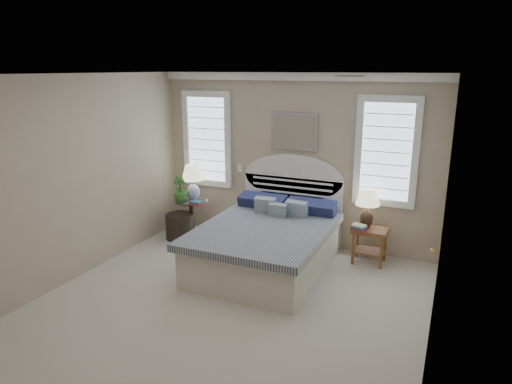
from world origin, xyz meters
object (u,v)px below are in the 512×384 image
(lamp_left, at_px, (193,179))
(lamp_right, at_px, (367,204))
(floor_pot, at_px, (180,226))
(side_table_left, at_px, (192,214))
(nightstand_right, at_px, (370,238))
(bed, at_px, (269,240))

(lamp_left, height_order, lamp_right, lamp_left)
(floor_pot, distance_m, lamp_right, 3.09)
(side_table_left, xyz_separation_m, lamp_right, (2.87, 0.16, 0.49))
(nightstand_right, relative_size, lamp_left, 0.88)
(bed, xyz_separation_m, nightstand_right, (1.30, 0.69, 0.00))
(floor_pot, bearing_deg, side_table_left, 56.39)
(lamp_left, bearing_deg, bed, -20.99)
(bed, distance_m, floor_pot, 1.83)
(floor_pot, relative_size, lamp_left, 0.77)
(bed, height_order, lamp_left, bed)
(lamp_left, bearing_deg, side_table_left, -131.07)
(bed, xyz_separation_m, side_table_left, (-1.65, 0.59, 0.00))
(bed, height_order, side_table_left, bed)
(lamp_right, bearing_deg, side_table_left, -176.85)
(bed, bearing_deg, lamp_left, 159.01)
(bed, height_order, lamp_right, bed)
(side_table_left, distance_m, floor_pot, 0.29)
(nightstand_right, xyz_separation_m, floor_pot, (-3.07, -0.29, -0.18))
(lamp_right, bearing_deg, floor_pot, -173.42)
(nightstand_right, bearing_deg, side_table_left, -178.06)
(lamp_right, bearing_deg, lamp_left, -177.44)
(side_table_left, height_order, nightstand_right, side_table_left)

